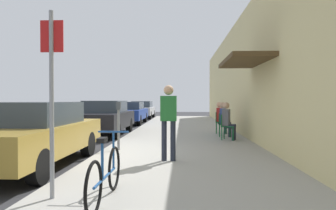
# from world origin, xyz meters

# --- Properties ---
(ground_plane) EXTENTS (60.00, 60.00, 0.00)m
(ground_plane) POSITION_xyz_m (0.00, 0.00, 0.00)
(ground_plane) COLOR #2D2D30
(sidewalk_slab) EXTENTS (4.50, 32.00, 0.12)m
(sidewalk_slab) POSITION_xyz_m (2.25, 2.00, 0.06)
(sidewalk_slab) COLOR #9E9B93
(sidewalk_slab) RESTS_ON ground_plane
(building_facade) EXTENTS (1.40, 32.00, 4.85)m
(building_facade) POSITION_xyz_m (4.64, 1.99, 2.43)
(building_facade) COLOR beige
(building_facade) RESTS_ON ground_plane
(parked_car_0) EXTENTS (1.80, 4.40, 1.44)m
(parked_car_0) POSITION_xyz_m (-1.10, -1.08, 0.74)
(parked_car_0) COLOR #A58433
(parked_car_0) RESTS_ON ground_plane
(parked_car_1) EXTENTS (1.80, 4.40, 1.46)m
(parked_car_1) POSITION_xyz_m (-1.10, 5.04, 0.75)
(parked_car_1) COLOR black
(parked_car_1) RESTS_ON ground_plane
(parked_car_2) EXTENTS (1.80, 4.40, 1.38)m
(parked_car_2) POSITION_xyz_m (-1.10, 10.97, 0.72)
(parked_car_2) COLOR navy
(parked_car_2) RESTS_ON ground_plane
(parked_car_3) EXTENTS (1.80, 4.40, 1.40)m
(parked_car_3) POSITION_xyz_m (-1.10, 16.65, 0.72)
(parked_car_3) COLOR #B7B7BC
(parked_car_3) RESTS_ON ground_plane
(parking_meter) EXTENTS (0.12, 0.10, 1.32)m
(parking_meter) POSITION_xyz_m (0.45, 0.56, 0.89)
(parking_meter) COLOR slate
(parking_meter) RESTS_ON sidewalk_slab
(street_sign) EXTENTS (0.32, 0.06, 2.60)m
(street_sign) POSITION_xyz_m (0.40, -3.51, 1.64)
(street_sign) COLOR gray
(street_sign) RESTS_ON sidewalk_slab
(bicycle_0) EXTENTS (0.46, 1.71, 0.90)m
(bicycle_0) POSITION_xyz_m (1.17, -3.60, 0.48)
(bicycle_0) COLOR black
(bicycle_0) RESTS_ON sidewalk_slab
(cafe_chair_0) EXTENTS (0.56, 0.56, 0.87)m
(cafe_chair_0) POSITION_xyz_m (3.71, 2.78, 0.62)
(cafe_chair_0) COLOR #14592D
(cafe_chair_0) RESTS_ON sidewalk_slab
(seated_patron_0) EXTENTS (0.51, 0.47, 1.29)m
(seated_patron_0) POSITION_xyz_m (3.76, 2.76, 0.82)
(seated_patron_0) COLOR #232838
(seated_patron_0) RESTS_ON sidewalk_slab
(cafe_chair_1) EXTENTS (0.50, 0.50, 0.87)m
(cafe_chair_1) POSITION_xyz_m (3.70, 3.67, 0.62)
(cafe_chair_1) COLOR #14592D
(cafe_chair_1) RESTS_ON sidewalk_slab
(seated_patron_1) EXTENTS (0.47, 0.41, 1.29)m
(seated_patron_1) POSITION_xyz_m (3.76, 3.66, 0.82)
(seated_patron_1) COLOR #232838
(seated_patron_1) RESTS_ON sidewalk_slab
(cafe_chair_2) EXTENTS (0.49, 0.49, 0.87)m
(cafe_chair_2) POSITION_xyz_m (3.70, 4.74, 0.62)
(cafe_chair_2) COLOR #14592D
(cafe_chair_2) RESTS_ON sidewalk_slab
(seated_patron_2) EXTENTS (0.46, 0.40, 1.29)m
(seated_patron_2) POSITION_xyz_m (3.76, 4.73, 0.82)
(seated_patron_2) COLOR #232838
(seated_patron_2) RESTS_ON sidewalk_slab
(pedestrian_standing) EXTENTS (0.36, 0.22, 1.70)m
(pedestrian_standing) POSITION_xyz_m (1.90, -0.87, 1.12)
(pedestrian_standing) COLOR #232838
(pedestrian_standing) RESTS_ON sidewalk_slab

